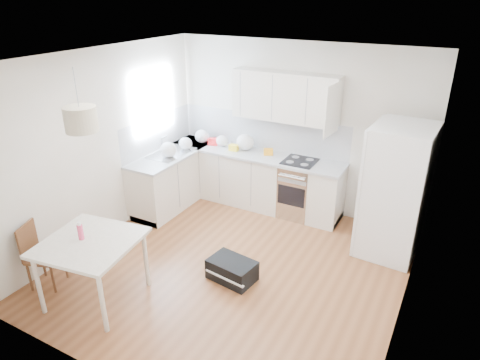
{
  "coord_description": "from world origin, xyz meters",
  "views": [
    {
      "loc": [
        2.33,
        -4.11,
        3.39
      ],
      "look_at": [
        -0.11,
        0.4,
        1.09
      ],
      "focal_mm": 32.0,
      "sensor_mm": 36.0,
      "label": 1
    }
  ],
  "objects_px": {
    "refrigerator": "(397,191)",
    "dining_chair": "(45,256)",
    "dining_table": "(91,248)",
    "gym_bag": "(232,270)"
  },
  "relations": [
    {
      "from": "refrigerator",
      "to": "dining_chair",
      "type": "relative_size",
      "value": 2.17
    },
    {
      "from": "dining_table",
      "to": "gym_bag",
      "type": "distance_m",
      "value": 1.73
    },
    {
      "from": "gym_bag",
      "to": "refrigerator",
      "type": "bearing_deg",
      "value": 53.63
    },
    {
      "from": "dining_table",
      "to": "dining_chair",
      "type": "distance_m",
      "value": 0.79
    },
    {
      "from": "dining_table",
      "to": "refrigerator",
      "type": "bearing_deg",
      "value": 35.67
    },
    {
      "from": "gym_bag",
      "to": "dining_chair",
      "type": "bearing_deg",
      "value": -141.11
    },
    {
      "from": "dining_table",
      "to": "dining_chair",
      "type": "height_order",
      "value": "dining_chair"
    },
    {
      "from": "refrigerator",
      "to": "dining_table",
      "type": "relative_size",
      "value": 1.59
    },
    {
      "from": "refrigerator",
      "to": "gym_bag",
      "type": "distance_m",
      "value": 2.44
    },
    {
      "from": "dining_table",
      "to": "dining_chair",
      "type": "xyz_separation_m",
      "value": [
        -0.73,
        -0.09,
        -0.29
      ]
    }
  ]
}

